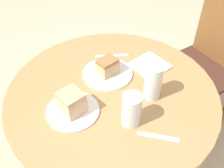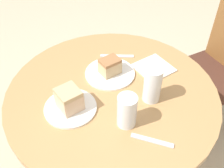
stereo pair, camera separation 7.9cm
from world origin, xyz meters
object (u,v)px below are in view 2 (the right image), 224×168
(cake_slice_near, at_px, (110,66))
(glass_lemonade, at_px, (127,112))
(glass_water, at_px, (152,86))
(chair, at_px, (214,68))
(plate_near, at_px, (110,73))
(cake_slice_far, at_px, (69,99))
(plate_far, at_px, (71,108))

(cake_slice_near, bearing_deg, glass_lemonade, -22.55)
(glass_water, bearing_deg, chair, 102.14)
(plate_near, height_order, cake_slice_far, cake_slice_far)
(glass_lemonade, bearing_deg, plate_near, 157.45)
(cake_slice_near, height_order, glass_water, glass_water)
(chair, bearing_deg, glass_water, -70.05)
(glass_water, bearing_deg, cake_slice_near, -167.48)
(plate_near, height_order, cake_slice_near, cake_slice_near)
(plate_near, relative_size, glass_lemonade, 1.67)
(plate_far, xyz_separation_m, cake_slice_far, (-0.00, -0.00, 0.05))
(plate_near, xyz_separation_m, plate_far, (0.08, -0.25, 0.00))
(cake_slice_near, xyz_separation_m, glass_lemonade, (0.27, -0.11, 0.01))
(cake_slice_near, relative_size, cake_slice_far, 0.96)
(plate_far, relative_size, glass_lemonade, 1.54)
(plate_far, height_order, glass_water, glass_water)
(cake_slice_near, bearing_deg, chair, 84.62)
(glass_lemonade, height_order, glass_water, glass_water)
(plate_near, relative_size, cake_slice_far, 2.47)
(cake_slice_far, distance_m, glass_lemonade, 0.23)
(plate_near, xyz_separation_m, glass_lemonade, (0.27, -0.11, 0.06))
(chair, relative_size, plate_far, 4.63)
(plate_near, bearing_deg, plate_far, -71.79)
(chair, xyz_separation_m, glass_water, (0.15, -0.71, 0.35))
(plate_far, bearing_deg, cake_slice_far, -97.13)
(chair, distance_m, cake_slice_far, 1.06)
(chair, bearing_deg, cake_slice_far, -81.59)
(glass_lemonade, bearing_deg, chair, 102.66)
(plate_far, relative_size, cake_slice_far, 2.29)
(cake_slice_far, bearing_deg, glass_water, 64.60)
(plate_near, height_order, glass_water, glass_water)
(plate_far, xyz_separation_m, glass_water, (0.14, 0.30, 0.07))
(glass_lemonade, relative_size, glass_water, 0.87)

